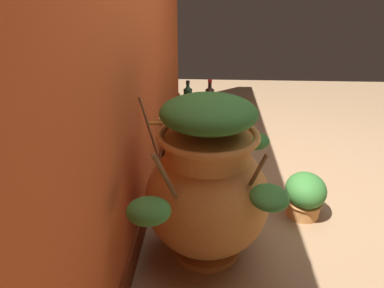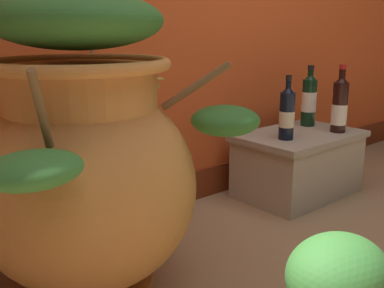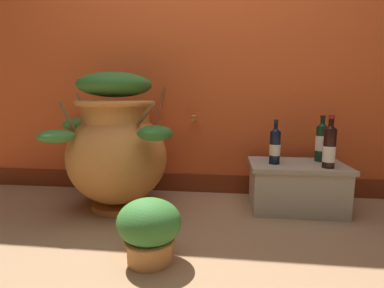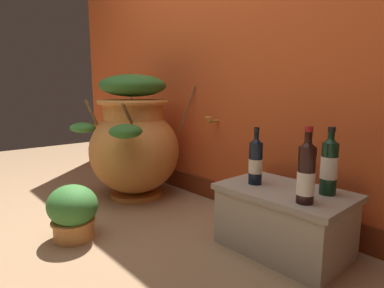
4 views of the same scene
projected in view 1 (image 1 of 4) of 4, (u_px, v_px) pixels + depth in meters
name	position (u px, v px, depth m)	size (l,w,h in m)	color
ground_plane	(302.00, 201.00, 2.74)	(7.00, 7.00, 0.00)	#9E7A56
back_wall	(128.00, 14.00, 2.28)	(4.40, 0.33, 2.60)	#D15123
terracotta_urn	(207.00, 185.00, 2.06)	(0.99, 0.95, 0.96)	#CC7F3D
stone_ledge	(196.00, 139.00, 3.33)	(0.65, 0.42, 0.33)	#B2A893
wine_bottle_left	(200.00, 116.00, 3.06)	(0.07, 0.07, 0.31)	black
wine_bottle_middle	(210.00, 102.00, 3.36)	(0.08, 0.08, 0.35)	black
wine_bottle_right	(188.00, 100.00, 3.37)	(0.08, 0.08, 0.33)	black
potted_shrub	(305.00, 194.00, 2.52)	(0.31, 0.27, 0.31)	#D68E4C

